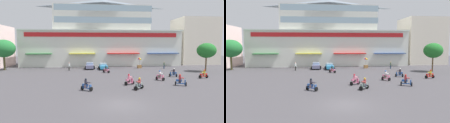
% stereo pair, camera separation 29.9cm
% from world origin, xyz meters
% --- Properties ---
extents(ground_plane, '(128.00, 128.00, 0.00)m').
position_xyz_m(ground_plane, '(0.00, 13.00, 0.00)').
color(ground_plane, '#464347').
extents(colonial_building, '(40.93, 15.21, 17.94)m').
position_xyz_m(colonial_building, '(0.00, 35.53, 7.69)').
color(colonial_building, silver).
rests_on(colonial_building, ground).
extents(flank_building_right, '(10.87, 9.22, 13.10)m').
position_xyz_m(flank_building_right, '(27.08, 35.84, 6.55)').
color(flank_building_right, silver).
rests_on(flank_building_right, ground).
extents(plaza_tree_0, '(4.80, 4.24, 6.63)m').
position_xyz_m(plaza_tree_0, '(-21.81, 26.15, 4.69)').
color(plaza_tree_0, brown).
rests_on(plaza_tree_0, ground).
extents(plaza_tree_1, '(3.80, 3.44, 5.88)m').
position_xyz_m(plaza_tree_1, '(20.60, 19.53, 4.34)').
color(plaza_tree_1, brown).
rests_on(plaza_tree_1, ground).
extents(parked_car_0, '(2.31, 4.24, 1.53)m').
position_xyz_m(parked_car_0, '(-3.29, 26.17, 0.77)').
color(parked_car_0, slate).
rests_on(parked_car_0, ground).
extents(parked_car_1, '(2.29, 4.35, 1.40)m').
position_xyz_m(parked_car_1, '(-0.27, 25.26, 0.71)').
color(parked_car_1, '#3496CC').
rests_on(parked_car_1, ground).
extents(scooter_rider_1, '(1.37, 0.70, 1.52)m').
position_xyz_m(scooter_rider_1, '(11.16, 13.99, 0.63)').
color(scooter_rider_1, black).
rests_on(scooter_rider_1, ground).
extents(scooter_rider_2, '(1.49, 1.24, 1.53)m').
position_xyz_m(scooter_rider_2, '(2.37, 8.40, 0.63)').
color(scooter_rider_2, black).
rests_on(scooter_rider_2, ground).
extents(scooter_rider_3, '(1.48, 1.28, 1.49)m').
position_xyz_m(scooter_rider_3, '(-3.38, 5.72, 0.60)').
color(scooter_rider_3, black).
rests_on(scooter_rider_3, ground).
extents(scooter_rider_4, '(1.34, 1.47, 1.48)m').
position_xyz_m(scooter_rider_4, '(0.00, 19.88, 0.60)').
color(scooter_rider_4, black).
rests_on(scooter_rider_4, ground).
extents(scooter_rider_5, '(1.56, 0.77, 1.45)m').
position_xyz_m(scooter_rider_5, '(15.57, 12.21, 0.59)').
color(scooter_rider_5, black).
rests_on(scooter_rider_5, ground).
extents(scooter_rider_6, '(1.43, 1.40, 1.47)m').
position_xyz_m(scooter_rider_6, '(3.03, 5.65, 0.60)').
color(scooter_rider_6, black).
rests_on(scooter_rider_6, ground).
extents(scooter_rider_7, '(1.20, 1.41, 1.58)m').
position_xyz_m(scooter_rider_7, '(7.75, 11.16, 0.66)').
color(scooter_rider_7, black).
rests_on(scooter_rider_7, ground).
extents(scooter_rider_8, '(1.55, 1.19, 1.57)m').
position_xyz_m(scooter_rider_8, '(9.12, 7.18, 0.64)').
color(scooter_rider_8, black).
rests_on(scooter_rider_8, ground).
extents(pedestrian_0, '(0.39, 0.39, 1.75)m').
position_xyz_m(pedestrian_0, '(-7.69, 23.92, 1.00)').
color(pedestrian_0, black).
rests_on(pedestrian_0, ground).
extents(pedestrian_1, '(0.38, 0.38, 1.63)m').
position_xyz_m(pedestrian_1, '(13.77, 24.81, 0.92)').
color(pedestrian_1, navy).
rests_on(pedestrian_1, ground).
extents(balloon_vendor_cart, '(0.98, 0.83, 2.54)m').
position_xyz_m(balloon_vendor_cart, '(8.32, 26.28, 1.17)').
color(balloon_vendor_cart, olive).
rests_on(balloon_vendor_cart, ground).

